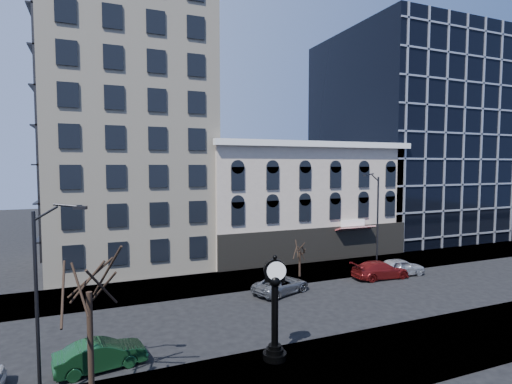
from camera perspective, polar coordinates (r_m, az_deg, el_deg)
name	(u,v)px	position (r m, az deg, el deg)	size (l,w,h in m)	color
ground	(251,315)	(27.98, -0.70, -17.22)	(160.00, 160.00, 0.00)	black
sidewalk_far	(217,282)	(35.13, -5.65, -12.70)	(160.00, 6.00, 0.12)	gray
sidewalk_near	(312,372)	(21.39, 8.01, -24.06)	(160.00, 6.00, 0.12)	gray
cream_tower	(127,74)	(44.27, -18.00, 15.74)	(15.90, 15.40, 42.50)	beige
victorian_row	(297,201)	(45.80, 5.92, -1.26)	(22.60, 11.19, 12.50)	#C1B09F
glass_office	(404,138)	(61.56, 20.42, 7.28)	(20.00, 20.15, 28.00)	black
street_clock	(275,312)	(21.26, 2.70, -16.79)	(1.23, 1.23, 5.40)	black
street_lamp_near	(50,251)	(18.44, -27.34, -7.48)	(2.10, 1.03, 8.55)	black
street_lamp_far	(374,196)	(38.75, 16.47, -0.56)	(2.36, 0.92, 9.36)	black
bare_tree_near	(88,267)	(17.78, -22.85, -9.83)	(4.49, 4.49, 7.71)	black
bare_tree_far	(300,247)	(36.13, 6.28, -7.77)	(2.07, 2.07, 3.56)	black
car_near_b	(101,355)	(22.60, -21.28, -20.85)	(1.51, 4.32, 1.42)	#143F1E
car_far_a	(281,285)	(32.22, 3.62, -13.08)	(2.26, 4.89, 1.36)	#595B60
car_far_b	(380,270)	(37.80, 17.33, -10.56)	(2.14, 5.27, 1.53)	maroon
car_far_c	(400,267)	(39.28, 19.85, -10.03)	(1.86, 4.62, 1.57)	#A5A8AD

